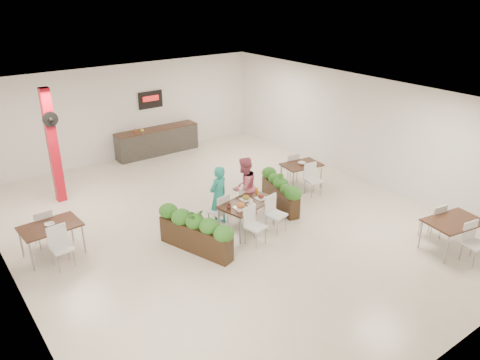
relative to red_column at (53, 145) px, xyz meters
name	(u,v)px	position (x,y,z in m)	size (l,w,h in m)	color
ground	(225,221)	(3.00, -3.79, -1.64)	(12.00, 12.00, 0.00)	beige
room_shell	(224,148)	(3.00, -3.79, 0.36)	(10.10, 12.10, 3.22)	white
red_column	(53,145)	(0.00, 0.00, 0.00)	(0.40, 0.41, 3.20)	#B80C1E
service_counter	(157,140)	(4.00, 1.86, -1.15)	(3.00, 0.64, 2.20)	#2C2A27
main_table	(247,207)	(3.19, -4.47, -1.01)	(1.54, 1.84, 0.92)	black
diner_man	(218,196)	(2.79, -3.81, -0.86)	(0.57, 0.38, 1.57)	teal
diner_woman	(244,187)	(3.59, -3.81, -0.83)	(0.79, 0.61, 1.62)	#CF5C77
planter_left	(195,231)	(1.65, -4.56, -1.12)	(0.91, 1.95, 1.06)	black
planter_right	(280,190)	(4.71, -3.96, -1.15)	(0.77, 1.81, 0.97)	black
side_table_a	(51,230)	(-1.02, -2.81, -1.01)	(1.31, 1.64, 0.92)	black
side_table_b	(301,168)	(6.05, -3.37, -1.02)	(1.21, 1.66, 0.92)	black
side_table_c	(454,225)	(6.38, -7.99, -1.01)	(1.42, 1.67, 0.92)	black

